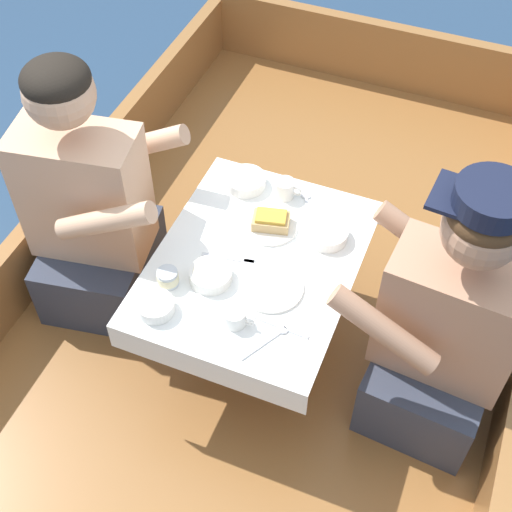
# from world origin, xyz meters

# --- Properties ---
(ground_plane) EXTENTS (60.00, 60.00, 0.00)m
(ground_plane) POSITION_xyz_m (0.00, 0.00, 0.00)
(ground_plane) COLOR navy
(boat_deck) EXTENTS (1.82, 3.32, 0.32)m
(boat_deck) POSITION_xyz_m (0.00, 0.00, 0.16)
(boat_deck) COLOR brown
(boat_deck) RESTS_ON ground_plane
(gunwale_port) EXTENTS (0.06, 3.32, 0.28)m
(gunwale_port) POSITION_xyz_m (-0.88, 0.00, 0.46)
(gunwale_port) COLOR #936033
(gunwale_port) RESTS_ON boat_deck
(bow_coaming) EXTENTS (1.70, 0.06, 0.33)m
(bow_coaming) POSITION_xyz_m (0.00, 1.63, 0.48)
(bow_coaming) COLOR #936033
(bow_coaming) RESTS_ON boat_deck
(cockpit_table) EXTENTS (0.63, 0.80, 0.44)m
(cockpit_table) POSITION_xyz_m (0.00, -0.04, 0.71)
(cockpit_table) COLOR #B2B2B7
(cockpit_table) RESTS_ON boat_deck
(person_port) EXTENTS (0.57, 0.51, 1.01)m
(person_port) POSITION_xyz_m (-0.61, -0.03, 0.73)
(person_port) COLOR #333847
(person_port) RESTS_ON boat_deck
(person_starboard) EXTENTS (0.55, 0.48, 0.99)m
(person_starboard) POSITION_xyz_m (0.61, -0.05, 0.72)
(person_starboard) COLOR #333847
(person_starboard) RESTS_ON boat_deck
(plate_sandwich) EXTENTS (0.18, 0.18, 0.01)m
(plate_sandwich) POSITION_xyz_m (-0.01, 0.11, 0.76)
(plate_sandwich) COLOR white
(plate_sandwich) RESTS_ON cockpit_table
(plate_bread) EXTENTS (0.20, 0.20, 0.01)m
(plate_bread) POSITION_xyz_m (0.09, -0.13, 0.76)
(plate_bread) COLOR white
(plate_bread) RESTS_ON cockpit_table
(sandwich) EXTENTS (0.13, 0.10, 0.05)m
(sandwich) POSITION_xyz_m (-0.01, 0.11, 0.79)
(sandwich) COLOR tan
(sandwich) RESTS_ON plate_sandwich
(bowl_port_near) EXTENTS (0.11, 0.11, 0.04)m
(bowl_port_near) POSITION_xyz_m (-0.20, -0.33, 0.78)
(bowl_port_near) COLOR white
(bowl_port_near) RESTS_ON cockpit_table
(bowl_starboard_near) EXTENTS (0.14, 0.14, 0.04)m
(bowl_starboard_near) POSITION_xyz_m (0.18, 0.14, 0.78)
(bowl_starboard_near) COLOR white
(bowl_starboard_near) RESTS_ON cockpit_table
(bowl_center_far) EXTENTS (0.14, 0.14, 0.04)m
(bowl_center_far) POSITION_xyz_m (-0.16, 0.26, 0.78)
(bowl_center_far) COLOR white
(bowl_center_far) RESTS_ON cockpit_table
(bowl_port_far) EXTENTS (0.13, 0.13, 0.04)m
(bowl_port_far) POSITION_xyz_m (-0.10, -0.16, 0.78)
(bowl_port_far) COLOR white
(bowl_port_far) RESTS_ON cockpit_table
(coffee_cup_port) EXTENTS (0.10, 0.07, 0.05)m
(coffee_cup_port) POSITION_xyz_m (0.03, -0.28, 0.78)
(coffee_cup_port) COLOR white
(coffee_cup_port) RESTS_ON cockpit_table
(coffee_cup_starboard) EXTENTS (0.09, 0.07, 0.07)m
(coffee_cup_starboard) POSITION_xyz_m (-0.02, 0.27, 0.79)
(coffee_cup_starboard) COLOR white
(coffee_cup_starboard) RESTS_ON cockpit_table
(tin_can) EXTENTS (0.07, 0.07, 0.05)m
(tin_can) POSITION_xyz_m (-0.21, -0.22, 0.78)
(tin_can) COLOR silver
(tin_can) RESTS_ON cockpit_table
(utensil_knife_starboard) EXTENTS (0.17, 0.02, 0.00)m
(utensil_knife_starboard) POSITION_xyz_m (0.17, -0.25, 0.76)
(utensil_knife_starboard) COLOR silver
(utensil_knife_starboard) RESTS_ON cockpit_table
(utensil_spoon_port) EXTENTS (0.10, 0.15, 0.01)m
(utensil_spoon_port) POSITION_xyz_m (0.15, -0.30, 0.76)
(utensil_spoon_port) COLOR silver
(utensil_spoon_port) RESTS_ON cockpit_table
(utensil_fork_port) EXTENTS (0.17, 0.05, 0.00)m
(utensil_fork_port) POSITION_xyz_m (-0.07, -0.06, 0.76)
(utensil_fork_port) COLOR silver
(utensil_fork_port) RESTS_ON cockpit_table
(utensil_spoon_starboard) EXTENTS (0.09, 0.16, 0.01)m
(utensil_spoon_starboard) POSITION_xyz_m (0.07, 0.25, 0.76)
(utensil_spoon_starboard) COLOR silver
(utensil_spoon_starboard) RESTS_ON cockpit_table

